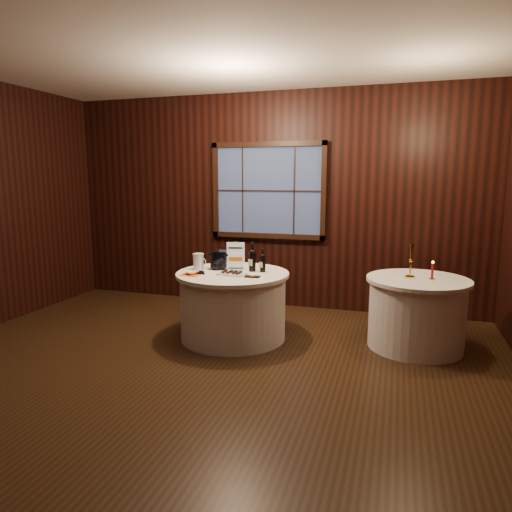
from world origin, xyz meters
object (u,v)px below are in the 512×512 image
(side_table, at_px, (416,313))
(ice_bucket, at_px, (218,259))
(port_bottle_right, at_px, (263,262))
(grape_bunch, at_px, (202,272))
(brass_candlestick, at_px, (411,266))
(sign_stand, at_px, (236,260))
(main_table, at_px, (233,305))
(glass_pitcher, at_px, (199,261))
(chocolate_plate, at_px, (232,273))
(cracker_bowl, at_px, (192,273))
(port_bottle_left, at_px, (252,259))
(chocolate_box, at_px, (252,277))
(red_candle, at_px, (432,272))

(side_table, xyz_separation_m, ice_bucket, (-2.22, -0.17, 0.50))
(port_bottle_right, relative_size, grape_bunch, 1.69)
(ice_bucket, bearing_deg, brass_candlestick, 4.63)
(brass_candlestick, bearing_deg, sign_stand, -175.79)
(port_bottle_right, bearing_deg, main_table, -136.34)
(sign_stand, height_order, grape_bunch, sign_stand)
(port_bottle_right, bearing_deg, glass_pitcher, -150.86)
(main_table, height_order, chocolate_plate, chocolate_plate)
(ice_bucket, distance_m, brass_candlestick, 2.14)
(chocolate_plate, xyz_separation_m, glass_pitcher, (-0.47, 0.15, 0.08))
(ice_bucket, height_order, grape_bunch, ice_bucket)
(port_bottle_right, distance_m, cracker_bowl, 0.81)
(brass_candlestick, bearing_deg, glass_pitcher, -173.44)
(side_table, height_order, chocolate_plate, chocolate_plate)
(port_bottle_left, xyz_separation_m, grape_bunch, (-0.49, -0.31, -0.13))
(sign_stand, xyz_separation_m, brass_candlestick, (1.93, 0.14, 0.02))
(grape_bunch, bearing_deg, sign_stand, 51.05)
(port_bottle_left, relative_size, ice_bucket, 1.53)
(ice_bucket, bearing_deg, sign_stand, 8.58)
(sign_stand, xyz_separation_m, port_bottle_left, (0.21, -0.03, 0.03))
(ice_bucket, height_order, brass_candlestick, brass_candlestick)
(brass_candlestick, bearing_deg, side_table, -2.04)
(port_bottle_left, bearing_deg, port_bottle_right, 13.95)
(main_table, distance_m, port_bottle_right, 0.61)
(port_bottle_right, height_order, cracker_bowl, port_bottle_right)
(main_table, distance_m, ice_bucket, 0.56)
(sign_stand, xyz_separation_m, cracker_bowl, (-0.37, -0.41, -0.09))
(cracker_bowl, bearing_deg, ice_bucket, 65.65)
(cracker_bowl, bearing_deg, chocolate_plate, 16.83)
(side_table, distance_m, ice_bucket, 2.28)
(glass_pitcher, height_order, brass_candlestick, brass_candlestick)
(grape_bunch, distance_m, glass_pitcher, 0.27)
(side_table, height_order, port_bottle_left, port_bottle_left)
(sign_stand, relative_size, ice_bucket, 1.53)
(glass_pitcher, distance_m, brass_candlestick, 2.36)
(side_table, xyz_separation_m, glass_pitcher, (-2.43, -0.27, 0.48))
(sign_stand, xyz_separation_m, glass_pitcher, (-0.41, -0.13, -0.02))
(port_bottle_left, xyz_separation_m, chocolate_box, (0.10, -0.31, -0.14))
(side_table, relative_size, port_bottle_left, 3.24)
(port_bottle_right, distance_m, chocolate_plate, 0.38)
(grape_bunch, relative_size, glass_pitcher, 0.86)
(side_table, relative_size, sign_stand, 3.24)
(sign_stand, distance_m, chocolate_box, 0.47)
(port_bottle_left, xyz_separation_m, glass_pitcher, (-0.63, -0.10, -0.05))
(main_table, xyz_separation_m, glass_pitcher, (-0.43, 0.03, 0.48))
(main_table, relative_size, chocolate_plate, 3.87)
(ice_bucket, bearing_deg, main_table, -30.23)
(glass_pitcher, relative_size, brass_candlestick, 0.51)
(grape_bunch, bearing_deg, red_candle, 10.53)
(side_table, distance_m, sign_stand, 2.09)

